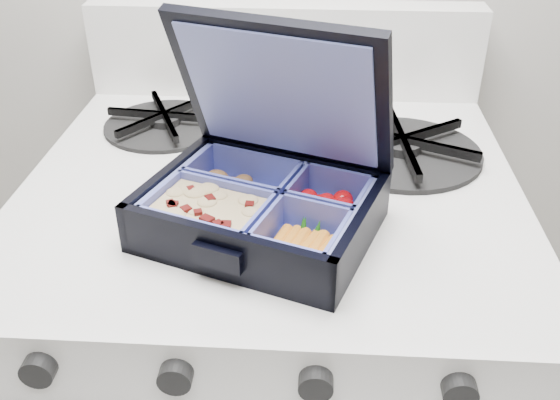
# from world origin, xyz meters

# --- Properties ---
(bento_box) EXTENTS (0.25, 0.22, 0.05)m
(bento_box) POSITION_xyz_m (0.01, 1.60, 0.83)
(bento_box) COLOR black
(bento_box) RESTS_ON stove
(burner_grate) EXTENTS (0.25, 0.25, 0.03)m
(burner_grate) POSITION_xyz_m (0.16, 1.77, 0.81)
(burner_grate) COLOR black
(burner_grate) RESTS_ON stove
(burner_grate_rear) EXTENTS (0.17, 0.17, 0.02)m
(burner_grate_rear) POSITION_xyz_m (-0.13, 1.83, 0.81)
(burner_grate_rear) COLOR black
(burner_grate_rear) RESTS_ON stove
(fork) EXTENTS (0.09, 0.18, 0.01)m
(fork) POSITION_xyz_m (0.10, 1.73, 0.80)
(fork) COLOR #B6B6B6
(fork) RESTS_ON stove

